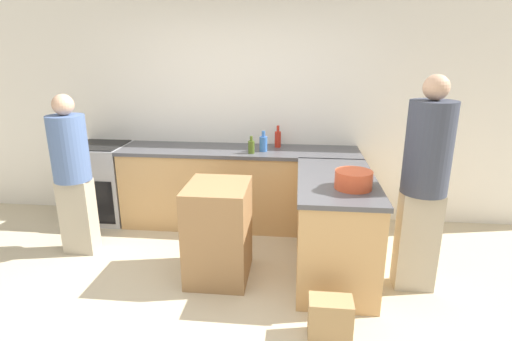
{
  "coord_description": "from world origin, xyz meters",
  "views": [
    {
      "loc": [
        0.66,
        -2.66,
        2.02
      ],
      "look_at": [
        0.3,
        0.76,
        0.97
      ],
      "focal_mm": 28.0,
      "sensor_mm": 36.0,
      "label": 1
    }
  ],
  "objects_px": {
    "person_at_peninsula": "(424,179)",
    "paper_bag": "(330,319)",
    "island_table": "(218,231)",
    "mixing_bowl": "(353,180)",
    "range_oven": "(103,182)",
    "hot_sauce_bottle": "(278,139)",
    "olive_oil_bottle": "(251,146)",
    "water_bottle_blue": "(263,143)",
    "person_by_range": "(72,171)"
  },
  "relations": [
    {
      "from": "person_at_peninsula",
      "to": "paper_bag",
      "type": "xyz_separation_m",
      "value": [
        -0.77,
        -0.75,
        -0.84
      ]
    },
    {
      "from": "island_table",
      "to": "mixing_bowl",
      "type": "height_order",
      "value": "mixing_bowl"
    },
    {
      "from": "range_oven",
      "to": "hot_sauce_bottle",
      "type": "height_order",
      "value": "hot_sauce_bottle"
    },
    {
      "from": "island_table",
      "to": "olive_oil_bottle",
      "type": "relative_size",
      "value": 4.62
    },
    {
      "from": "water_bottle_blue",
      "to": "range_oven",
      "type": "bearing_deg",
      "value": 178.1
    },
    {
      "from": "person_by_range",
      "to": "person_at_peninsula",
      "type": "xyz_separation_m",
      "value": [
        3.24,
        -0.31,
        0.12
      ]
    },
    {
      "from": "hot_sauce_bottle",
      "to": "olive_oil_bottle",
      "type": "bearing_deg",
      "value": -130.17
    },
    {
      "from": "range_oven",
      "to": "hot_sauce_bottle",
      "type": "distance_m",
      "value": 2.19
    },
    {
      "from": "mixing_bowl",
      "to": "water_bottle_blue",
      "type": "bearing_deg",
      "value": 125.81
    },
    {
      "from": "range_oven",
      "to": "person_at_peninsula",
      "type": "relative_size",
      "value": 0.51
    },
    {
      "from": "hot_sauce_bottle",
      "to": "paper_bag",
      "type": "relative_size",
      "value": 0.79
    },
    {
      "from": "olive_oil_bottle",
      "to": "person_by_range",
      "type": "bearing_deg",
      "value": -158.38
    },
    {
      "from": "water_bottle_blue",
      "to": "person_by_range",
      "type": "height_order",
      "value": "person_by_range"
    },
    {
      "from": "range_oven",
      "to": "water_bottle_blue",
      "type": "relative_size",
      "value": 4.09
    },
    {
      "from": "mixing_bowl",
      "to": "water_bottle_blue",
      "type": "relative_size",
      "value": 1.33
    },
    {
      "from": "water_bottle_blue",
      "to": "person_at_peninsula",
      "type": "bearing_deg",
      "value": -37.4
    },
    {
      "from": "person_by_range",
      "to": "paper_bag",
      "type": "height_order",
      "value": "person_by_range"
    },
    {
      "from": "range_oven",
      "to": "island_table",
      "type": "distance_m",
      "value": 2.02
    },
    {
      "from": "paper_bag",
      "to": "olive_oil_bottle",
      "type": "bearing_deg",
      "value": 114.03
    },
    {
      "from": "paper_bag",
      "to": "water_bottle_blue",
      "type": "bearing_deg",
      "value": 109.43
    },
    {
      "from": "water_bottle_blue",
      "to": "hot_sauce_bottle",
      "type": "bearing_deg",
      "value": 55.17
    },
    {
      "from": "island_table",
      "to": "person_by_range",
      "type": "relative_size",
      "value": 0.55
    },
    {
      "from": "range_oven",
      "to": "olive_oil_bottle",
      "type": "height_order",
      "value": "olive_oil_bottle"
    },
    {
      "from": "mixing_bowl",
      "to": "paper_bag",
      "type": "relative_size",
      "value": 0.96
    },
    {
      "from": "water_bottle_blue",
      "to": "paper_bag",
      "type": "distance_m",
      "value": 2.13
    },
    {
      "from": "olive_oil_bottle",
      "to": "paper_bag",
      "type": "relative_size",
      "value": 0.6
    },
    {
      "from": "person_at_peninsula",
      "to": "paper_bag",
      "type": "height_order",
      "value": "person_at_peninsula"
    },
    {
      "from": "hot_sauce_bottle",
      "to": "olive_oil_bottle",
      "type": "distance_m",
      "value": 0.42
    },
    {
      "from": "island_table",
      "to": "olive_oil_bottle",
      "type": "xyz_separation_m",
      "value": [
        0.18,
        0.98,
        0.56
      ]
    },
    {
      "from": "range_oven",
      "to": "person_by_range",
      "type": "height_order",
      "value": "person_by_range"
    },
    {
      "from": "island_table",
      "to": "mixing_bowl",
      "type": "xyz_separation_m",
      "value": [
        1.15,
        -0.07,
        0.56
      ]
    },
    {
      "from": "mixing_bowl",
      "to": "olive_oil_bottle",
      "type": "height_order",
      "value": "olive_oil_bottle"
    },
    {
      "from": "person_at_peninsula",
      "to": "hot_sauce_bottle",
      "type": "bearing_deg",
      "value": 134.36
    },
    {
      "from": "island_table",
      "to": "paper_bag",
      "type": "distance_m",
      "value": 1.25
    },
    {
      "from": "range_oven",
      "to": "mixing_bowl",
      "type": "bearing_deg",
      "value": -23.71
    },
    {
      "from": "range_oven",
      "to": "island_table",
      "type": "relative_size",
      "value": 1.06
    },
    {
      "from": "island_table",
      "to": "water_bottle_blue",
      "type": "bearing_deg",
      "value": 74.23
    },
    {
      "from": "island_table",
      "to": "person_by_range",
      "type": "distance_m",
      "value": 1.6
    },
    {
      "from": "hot_sauce_bottle",
      "to": "person_at_peninsula",
      "type": "distance_m",
      "value": 1.82
    },
    {
      "from": "paper_bag",
      "to": "hot_sauce_bottle",
      "type": "bearing_deg",
      "value": 103.69
    },
    {
      "from": "olive_oil_bottle",
      "to": "water_bottle_blue",
      "type": "distance_m",
      "value": 0.16
    },
    {
      "from": "range_oven",
      "to": "olive_oil_bottle",
      "type": "bearing_deg",
      "value": -5.38
    },
    {
      "from": "person_by_range",
      "to": "water_bottle_blue",
      "type": "bearing_deg",
      "value": 23.22
    },
    {
      "from": "person_by_range",
      "to": "paper_bag",
      "type": "xyz_separation_m",
      "value": [
        2.47,
        -1.06,
        -0.72
      ]
    },
    {
      "from": "range_oven",
      "to": "person_by_range",
      "type": "xyz_separation_m",
      "value": [
        0.14,
        -0.85,
        0.41
      ]
    },
    {
      "from": "person_at_peninsula",
      "to": "person_by_range",
      "type": "bearing_deg",
      "value": 174.6
    },
    {
      "from": "mixing_bowl",
      "to": "person_at_peninsula",
      "type": "xyz_separation_m",
      "value": [
        0.58,
        0.08,
        -0.0
      ]
    },
    {
      "from": "mixing_bowl",
      "to": "person_at_peninsula",
      "type": "height_order",
      "value": "person_at_peninsula"
    },
    {
      "from": "olive_oil_bottle",
      "to": "mixing_bowl",
      "type": "bearing_deg",
      "value": -47.65
    },
    {
      "from": "mixing_bowl",
      "to": "hot_sauce_bottle",
      "type": "bearing_deg",
      "value": 116.63
    }
  ]
}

